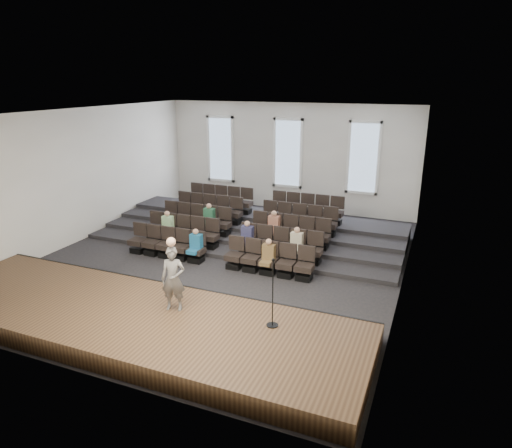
# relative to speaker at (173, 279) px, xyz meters

# --- Properties ---
(ground) EXTENTS (14.00, 14.00, 0.00)m
(ground) POSITION_rel_speaker_xyz_m (-0.93, 4.57, -1.32)
(ground) COLOR black
(ground) RESTS_ON ground
(ceiling) EXTENTS (12.00, 14.00, 0.02)m
(ceiling) POSITION_rel_speaker_xyz_m (-0.93, 4.57, 3.69)
(ceiling) COLOR white
(ceiling) RESTS_ON ground
(wall_back) EXTENTS (12.00, 0.04, 5.00)m
(wall_back) POSITION_rel_speaker_xyz_m (-0.93, 11.59, 1.18)
(wall_back) COLOR white
(wall_back) RESTS_ON ground
(wall_front) EXTENTS (12.00, 0.04, 5.00)m
(wall_front) POSITION_rel_speaker_xyz_m (-0.93, -2.45, 1.18)
(wall_front) COLOR white
(wall_front) RESTS_ON ground
(wall_left) EXTENTS (0.04, 14.00, 5.00)m
(wall_left) POSITION_rel_speaker_xyz_m (-6.95, 4.57, 1.18)
(wall_left) COLOR white
(wall_left) RESTS_ON ground
(wall_right) EXTENTS (0.04, 14.00, 5.00)m
(wall_right) POSITION_rel_speaker_xyz_m (5.09, 4.57, 1.18)
(wall_right) COLOR white
(wall_right) RESTS_ON ground
(stage) EXTENTS (11.80, 3.60, 0.50)m
(stage) POSITION_rel_speaker_xyz_m (-0.93, -0.53, -1.07)
(stage) COLOR #4E3621
(stage) RESTS_ON ground
(stage_lip) EXTENTS (11.80, 0.06, 0.52)m
(stage_lip) POSITION_rel_speaker_xyz_m (-0.93, 1.24, -1.07)
(stage_lip) COLOR black
(stage_lip) RESTS_ON ground
(risers) EXTENTS (11.80, 4.80, 0.60)m
(risers) POSITION_rel_speaker_xyz_m (-0.93, 7.74, -1.13)
(risers) COLOR black
(risers) RESTS_ON ground
(seating_rows) EXTENTS (6.80, 4.70, 1.67)m
(seating_rows) POSITION_rel_speaker_xyz_m (-0.93, 6.11, -0.64)
(seating_rows) COLOR black
(seating_rows) RESTS_ON ground
(windows) EXTENTS (8.44, 0.10, 3.24)m
(windows) POSITION_rel_speaker_xyz_m (-0.93, 11.52, 1.38)
(windows) COLOR white
(windows) RESTS_ON wall_back
(audience) EXTENTS (5.45, 2.64, 1.10)m
(audience) POSITION_rel_speaker_xyz_m (-0.65, 5.02, -0.49)
(audience) COLOR #1D6592
(audience) RESTS_ON seating_rows
(speaker) EXTENTS (0.69, 0.55, 1.64)m
(speaker) POSITION_rel_speaker_xyz_m (0.00, 0.00, 0.00)
(speaker) COLOR #5D5A58
(speaker) RESTS_ON stage
(mic_stand) EXTENTS (0.28, 0.28, 1.69)m
(mic_stand) POSITION_rel_speaker_xyz_m (2.55, 0.17, -0.32)
(mic_stand) COLOR black
(mic_stand) RESTS_ON stage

